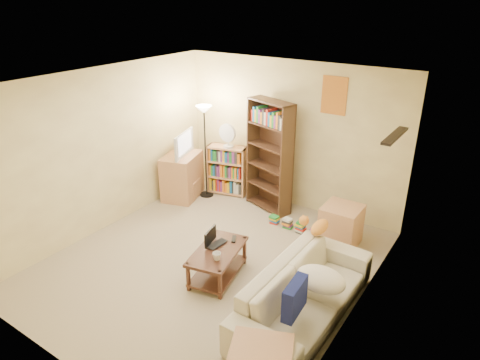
% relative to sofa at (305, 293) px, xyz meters
% --- Properties ---
extents(room, '(4.50, 4.54, 2.52)m').
position_rel_sofa_xyz_m(room, '(-1.55, 0.24, 1.31)').
color(room, '#BFA88F').
rests_on(room, ground).
extents(sofa, '(2.18, 0.92, 0.63)m').
position_rel_sofa_xyz_m(sofa, '(0.00, 0.00, 0.00)').
color(sofa, beige).
rests_on(sofa, ground).
extents(navy_pillow, '(0.16, 0.42, 0.37)m').
position_rel_sofa_xyz_m(navy_pillow, '(0.09, -0.47, 0.29)').
color(navy_pillow, navy).
rests_on(navy_pillow, sofa).
extents(cream_blanket, '(0.58, 0.41, 0.25)m').
position_rel_sofa_xyz_m(cream_blanket, '(0.16, 0.05, 0.22)').
color(cream_blanket, silver).
rests_on(cream_blanket, sofa).
extents(tabby_cat, '(0.49, 0.18, 0.17)m').
position_rel_sofa_xyz_m(tabby_cat, '(-0.26, 0.83, 0.40)').
color(tabby_cat, orange).
rests_on(tabby_cat, sofa).
extents(coffee_table, '(0.69, 1.01, 0.41)m').
position_rel_sofa_xyz_m(coffee_table, '(-1.27, 0.04, -0.05)').
color(coffee_table, '#412219').
rests_on(coffee_table, ground).
extents(laptop, '(0.34, 0.25, 0.02)m').
position_rel_sofa_xyz_m(laptop, '(-1.30, 0.12, 0.11)').
color(laptop, black).
rests_on(laptop, coffee_table).
extents(laptop_screen, '(0.08, 0.30, 0.21)m').
position_rel_sofa_xyz_m(laptop_screen, '(-1.43, 0.09, 0.22)').
color(laptop_screen, white).
rests_on(laptop_screen, laptop).
extents(mug, '(0.13, 0.13, 0.10)m').
position_rel_sofa_xyz_m(mug, '(-1.14, -0.15, 0.15)').
color(mug, silver).
rests_on(mug, coffee_table).
extents(tv_remote, '(0.13, 0.17, 0.02)m').
position_rel_sofa_xyz_m(tv_remote, '(-1.24, 0.36, 0.11)').
color(tv_remote, black).
rests_on(tv_remote, coffee_table).
extents(tv_stand, '(0.74, 0.89, 0.81)m').
position_rel_sofa_xyz_m(tv_stand, '(-3.25, 1.62, 0.09)').
color(tv_stand, tan).
rests_on(tv_stand, ground).
extents(television, '(0.79, 0.51, 0.42)m').
position_rel_sofa_xyz_m(television, '(-3.25, 1.62, 0.71)').
color(television, black).
rests_on(television, tv_stand).
extents(tall_bookshelf, '(0.90, 0.53, 1.90)m').
position_rel_sofa_xyz_m(tall_bookshelf, '(-1.72, 2.11, 0.69)').
color(tall_bookshelf, '#48301B').
rests_on(tall_bookshelf, ground).
extents(short_bookshelf, '(0.77, 0.46, 0.92)m').
position_rel_sofa_xyz_m(short_bookshelf, '(-2.66, 2.20, 0.15)').
color(short_bookshelf, tan).
rests_on(short_bookshelf, ground).
extents(desk_fan, '(0.33, 0.18, 0.44)m').
position_rel_sofa_xyz_m(desk_fan, '(-2.61, 2.15, 0.84)').
color(desk_fan, white).
rests_on(desk_fan, short_bookshelf).
extents(floor_lamp, '(0.29, 0.29, 1.69)m').
position_rel_sofa_xyz_m(floor_lamp, '(-2.92, 1.90, 1.03)').
color(floor_lamp, black).
rests_on(floor_lamp, ground).
extents(side_table, '(0.54, 0.54, 0.61)m').
position_rel_sofa_xyz_m(side_table, '(-0.25, 1.71, -0.01)').
color(side_table, tan).
rests_on(side_table, ground).
extents(book_stacks, '(0.88, 0.18, 0.19)m').
position_rel_sofa_xyz_m(book_stacks, '(-0.97, 1.66, -0.23)').
color(book_stacks, red).
rests_on(book_stacks, ground).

